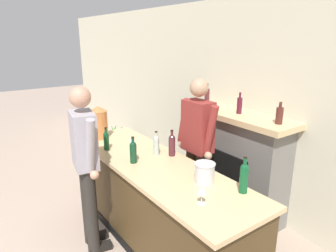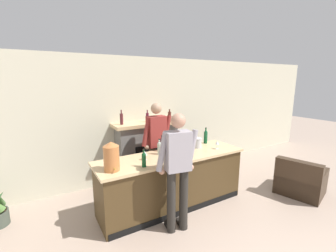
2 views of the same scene
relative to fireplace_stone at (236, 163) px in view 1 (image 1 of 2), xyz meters
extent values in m
cube|color=beige|center=(-0.10, 0.26, 0.69)|extent=(12.00, 0.07, 2.75)
cube|color=#47341B|center=(-0.08, -1.21, -0.23)|extent=(2.63, 0.72, 0.92)
cube|color=#D5B581|center=(-0.08, -1.21, 0.25)|extent=(2.70, 0.79, 0.04)
cube|color=black|center=(-0.08, -1.58, -0.63)|extent=(2.58, 0.01, 0.10)
cube|color=slate|center=(0.00, 0.01, -0.04)|extent=(1.35, 0.44, 1.28)
cube|color=black|center=(0.00, -0.23, -0.22)|extent=(0.74, 0.02, 0.82)
cube|color=#D5B581|center=(0.00, -0.01, 0.63)|extent=(1.51, 0.52, 0.07)
cylinder|color=#512025|center=(-0.58, -0.01, 0.78)|extent=(0.07, 0.07, 0.23)
cylinder|color=#512025|center=(-0.58, -0.01, 0.93)|extent=(0.03, 0.03, 0.08)
cylinder|color=#53182A|center=(0.01, -0.01, 0.76)|extent=(0.06, 0.06, 0.20)
cylinder|color=#53182A|center=(0.01, -0.01, 0.90)|extent=(0.03, 0.03, 0.07)
cylinder|color=#4E231D|center=(0.57, -0.01, 0.76)|extent=(0.08, 0.08, 0.18)
cylinder|color=#4E231D|center=(0.57, -0.01, 0.88)|extent=(0.03, 0.03, 0.06)
cylinder|color=#454E42|center=(-2.78, -0.32, -0.56)|extent=(0.34, 0.34, 0.24)
cylinder|color=#332319|center=(-2.78, -0.32, -0.45)|extent=(0.30, 0.30, 0.02)
cone|color=#497A3E|center=(-2.69, -0.30, -0.30)|extent=(0.17, 0.31, 0.30)
cone|color=#4B7B41|center=(-2.74, -0.23, -0.29)|extent=(0.32, 0.21, 0.32)
cone|color=#468831|center=(-2.86, -0.28, -0.28)|extent=(0.23, 0.29, 0.32)
cone|color=#4B8731|center=(-2.87, -0.38, -0.26)|extent=(0.27, 0.33, 0.36)
cone|color=#55813B|center=(-2.76, -0.42, -0.25)|extent=(0.29, 0.16, 0.36)
cylinder|color=#292623|center=(-0.29, -1.87, -0.20)|extent=(0.13, 0.13, 0.98)
cube|color=black|center=(-0.27, -1.80, -0.65)|extent=(0.14, 0.25, 0.07)
cylinder|color=#292623|center=(-0.48, -1.83, -0.20)|extent=(0.13, 0.13, 0.98)
cube|color=black|center=(-0.47, -1.76, -0.65)|extent=(0.14, 0.25, 0.07)
cube|color=#9C96A0|center=(-0.38, -1.85, 0.58)|extent=(0.39, 0.28, 0.57)
cylinder|color=#9C96A0|center=(-0.15, -1.87, 0.58)|extent=(0.20, 0.08, 0.57)
sphere|color=tan|center=(-0.15, -1.85, 0.28)|extent=(0.09, 0.09, 0.09)
cylinder|color=#9C96A0|center=(-0.61, -1.79, 0.58)|extent=(0.20, 0.08, 0.57)
sphere|color=tan|center=(-0.60, -1.77, 0.28)|extent=(0.09, 0.09, 0.09)
sphere|color=tan|center=(-0.38, -1.85, 1.01)|extent=(0.21, 0.21, 0.21)
cylinder|color=brown|center=(-0.18, -0.61, -0.20)|extent=(0.13, 0.13, 0.97)
cube|color=black|center=(-0.18, -0.68, -0.65)|extent=(0.10, 0.24, 0.07)
cylinder|color=brown|center=(0.02, -0.60, -0.20)|extent=(0.13, 0.13, 0.97)
cube|color=black|center=(0.02, -0.67, -0.65)|extent=(0.10, 0.24, 0.07)
cube|color=maroon|center=(-0.08, -0.60, 0.58)|extent=(0.36, 0.22, 0.60)
cylinder|color=maroon|center=(-0.31, -0.63, 0.60)|extent=(0.20, 0.08, 0.57)
sphere|color=tan|center=(-0.31, -0.65, 0.30)|extent=(0.09, 0.09, 0.09)
cylinder|color=maroon|center=(0.15, -0.62, 0.60)|extent=(0.20, 0.08, 0.57)
sphere|color=tan|center=(0.15, -0.64, 0.30)|extent=(0.09, 0.09, 0.09)
sphere|color=tan|center=(-0.08, -0.60, 1.03)|extent=(0.21, 0.21, 0.21)
cylinder|color=#C1733C|center=(-1.20, -1.35, 0.46)|extent=(0.23, 0.23, 0.37)
cone|color=#C1733C|center=(-1.20, -1.35, 0.68)|extent=(0.23, 0.23, 0.07)
cylinder|color=#B29333|center=(-1.20, -1.48, 0.35)|extent=(0.02, 0.04, 0.02)
cylinder|color=silver|center=(0.56, -1.07, 0.36)|extent=(0.18, 0.18, 0.18)
cylinder|color=silver|center=(0.56, -1.07, 0.46)|extent=(0.19, 0.19, 0.01)
cylinder|color=#491F27|center=(-0.14, -0.93, 0.38)|extent=(0.07, 0.07, 0.21)
sphere|color=#491F27|center=(-0.14, -0.93, 0.49)|extent=(0.07, 0.07, 0.07)
cylinder|color=#491F27|center=(-0.14, -0.93, 0.53)|extent=(0.03, 0.03, 0.08)
cylinder|color=black|center=(-0.14, -0.93, 0.57)|extent=(0.03, 0.03, 0.01)
cylinder|color=#113B23|center=(-0.21, -1.39, 0.38)|extent=(0.07, 0.07, 0.20)
sphere|color=#113B23|center=(-0.21, -1.39, 0.48)|extent=(0.07, 0.07, 0.07)
cylinder|color=#113B23|center=(-0.21, -1.39, 0.52)|extent=(0.03, 0.03, 0.08)
cylinder|color=black|center=(-0.21, -1.39, 0.56)|extent=(0.03, 0.03, 0.01)
cylinder|color=#AABAB0|center=(-0.26, -1.06, 0.37)|extent=(0.07, 0.07, 0.19)
sphere|color=#AABAB0|center=(-0.26, -1.06, 0.47)|extent=(0.06, 0.06, 0.06)
cylinder|color=#AABAB0|center=(-0.26, -1.06, 0.51)|extent=(0.03, 0.03, 0.08)
cylinder|color=black|center=(-0.26, -1.06, 0.55)|extent=(0.03, 0.03, 0.01)
cylinder|color=#0F421F|center=(-0.74, -1.46, 0.37)|extent=(0.07, 0.07, 0.19)
sphere|color=#0F421F|center=(-0.74, -1.46, 0.47)|extent=(0.06, 0.06, 0.06)
cylinder|color=#0F421F|center=(-0.74, -1.46, 0.51)|extent=(0.03, 0.03, 0.07)
cylinder|color=black|center=(-0.74, -1.46, 0.55)|extent=(0.03, 0.03, 0.01)
cylinder|color=#10502A|center=(0.90, -0.93, 0.39)|extent=(0.07, 0.07, 0.23)
sphere|color=#10502A|center=(0.90, -0.93, 0.51)|extent=(0.07, 0.07, 0.07)
cylinder|color=#10502A|center=(0.90, -0.93, 0.55)|extent=(0.03, 0.03, 0.09)
cylinder|color=black|center=(0.90, -0.93, 0.60)|extent=(0.03, 0.03, 0.01)
cylinder|color=silver|center=(-0.60, -1.18, 0.28)|extent=(0.07, 0.07, 0.01)
cylinder|color=silver|center=(-0.60, -1.18, 0.32)|extent=(0.01, 0.01, 0.07)
cone|color=silver|center=(-0.60, -1.18, 0.39)|extent=(0.08, 0.08, 0.07)
cylinder|color=silver|center=(0.83, -1.34, 0.28)|extent=(0.06, 0.06, 0.01)
cylinder|color=silver|center=(0.83, -1.34, 0.32)|extent=(0.01, 0.01, 0.08)
cone|color=silver|center=(0.83, -1.34, 0.40)|extent=(0.07, 0.07, 0.07)
camera|label=1|loc=(2.42, -2.81, 1.57)|focal=32.00mm
camera|label=2|loc=(-2.05, -4.41, 1.57)|focal=24.00mm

